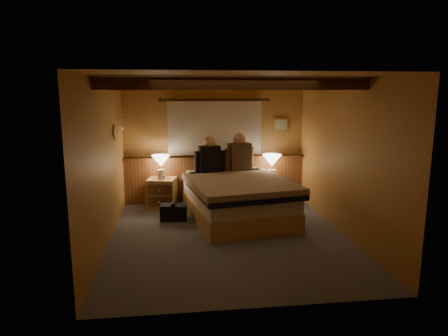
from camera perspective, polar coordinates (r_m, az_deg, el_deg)
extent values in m
plane|color=#4F535E|center=(6.27, 0.67, -9.75)|extent=(4.20, 4.20, 0.00)
plane|color=tan|center=(5.88, 0.73, 12.73)|extent=(4.20, 4.20, 0.00)
plane|color=#CA8B48|center=(8.02, -1.35, 3.64)|extent=(3.60, 0.00, 3.60)
plane|color=#CA8B48|center=(5.99, -16.63, 0.71)|extent=(0.00, 4.20, 4.20)
plane|color=#CA8B48|center=(6.45, 16.75, 1.41)|extent=(0.00, 4.20, 4.20)
plane|color=#CA8B48|center=(3.93, 4.87, -4.02)|extent=(3.60, 0.00, 3.60)
cube|color=brown|center=(8.09, -1.28, -1.69)|extent=(3.60, 0.12, 0.90)
cube|color=brown|center=(7.94, -1.25, 1.53)|extent=(3.60, 0.22, 0.04)
cylinder|color=#4B2C12|center=(7.88, -1.31, 9.71)|extent=(2.10, 0.05, 0.05)
sphere|color=#4B2C12|center=(7.84, -9.07, 9.57)|extent=(0.08, 0.08, 0.08)
sphere|color=#4B2C12|center=(8.06, 6.25, 9.67)|extent=(0.08, 0.08, 0.08)
cube|color=beige|center=(7.92, -1.30, 5.73)|extent=(1.85, 0.08, 1.05)
cube|color=#4B2C12|center=(5.28, 1.63, 11.96)|extent=(3.60, 0.15, 0.16)
cube|color=#4B2C12|center=(6.77, -0.34, 11.72)|extent=(3.60, 0.15, 0.16)
cylinder|color=white|center=(7.49, -14.43, 7.02)|extent=(0.03, 0.55, 0.03)
torus|color=white|center=(7.35, -14.29, 6.01)|extent=(0.01, 0.21, 0.21)
torus|color=white|center=(7.58, -14.08, 6.16)|extent=(0.01, 0.21, 0.21)
cube|color=tan|center=(8.21, 8.13, 6.16)|extent=(0.30, 0.03, 0.25)
cube|color=beige|center=(8.20, 8.15, 6.15)|extent=(0.24, 0.01, 0.19)
cube|color=tan|center=(7.07, 1.93, -6.03)|extent=(1.88, 2.30, 0.31)
cube|color=silver|center=(7.00, 1.95, -3.84)|extent=(1.84, 2.25, 0.25)
cube|color=black|center=(6.72, 2.68, -3.10)|extent=(1.87, 1.91, 0.08)
cube|color=tan|center=(6.83, 2.30, -2.25)|extent=(1.95, 2.12, 0.12)
cube|color=silver|center=(7.59, -2.83, -1.08)|extent=(0.67, 0.45, 0.17)
cube|color=silver|center=(7.82, 2.75, -0.73)|extent=(0.67, 0.45, 0.17)
cube|color=tan|center=(7.81, -8.82, -3.52)|extent=(0.60, 0.56, 0.57)
cube|color=brown|center=(7.57, -9.21, -3.10)|extent=(0.46, 0.11, 0.20)
cube|color=brown|center=(7.63, -9.16, -4.77)|extent=(0.46, 0.11, 0.20)
cylinder|color=white|center=(7.57, -9.21, -3.10)|extent=(0.04, 0.04, 0.03)
cylinder|color=white|center=(7.63, -9.16, -4.77)|extent=(0.04, 0.04, 0.03)
cube|color=tan|center=(8.07, 6.77, -3.26)|extent=(0.53, 0.50, 0.50)
cube|color=brown|center=(7.88, 7.40, -2.87)|extent=(0.41, 0.10, 0.18)
cube|color=brown|center=(7.93, 7.36, -4.28)|extent=(0.41, 0.10, 0.18)
cylinder|color=white|center=(7.88, 7.40, -2.87)|extent=(0.04, 0.04, 0.03)
cylinder|color=white|center=(7.93, 7.36, -4.28)|extent=(0.04, 0.04, 0.03)
cylinder|color=silver|center=(7.72, -8.96, -0.86)|extent=(0.13, 0.13, 0.17)
cylinder|color=white|center=(7.70, -8.99, -0.02)|extent=(0.02, 0.02, 0.10)
cone|color=#FFE7C6|center=(7.67, -9.02, 1.04)|extent=(0.35, 0.35, 0.21)
cylinder|color=silver|center=(7.97, 6.81, -0.89)|extent=(0.15, 0.15, 0.19)
cylinder|color=white|center=(7.95, 6.83, -0.01)|extent=(0.03, 0.03, 0.10)
cone|color=#FFE7C6|center=(7.92, 6.86, 1.10)|extent=(0.38, 0.38, 0.23)
cube|color=black|center=(7.50, -2.09, 1.18)|extent=(0.41, 0.27, 0.52)
cylinder|color=black|center=(7.46, -3.80, 0.80)|extent=(0.12, 0.12, 0.41)
cylinder|color=black|center=(7.55, -0.40, 0.94)|extent=(0.12, 0.12, 0.41)
sphere|color=tan|center=(7.45, -2.11, 3.69)|extent=(0.23, 0.23, 0.23)
cube|color=#47341C|center=(7.68, 2.18, 1.54)|extent=(0.47, 0.36, 0.55)
cylinder|color=#47341C|center=(7.59, 0.55, 1.09)|extent=(0.13, 0.13, 0.44)
cylinder|color=#47341C|center=(7.80, 3.76, 1.34)|extent=(0.13, 0.13, 0.44)
sphere|color=tan|center=(7.63, 2.20, 4.14)|extent=(0.24, 0.24, 0.24)
cube|color=black|center=(7.06, -7.20, -6.28)|extent=(0.47, 0.31, 0.27)
cylinder|color=black|center=(7.02, -7.23, -5.07)|extent=(0.09, 0.28, 0.07)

